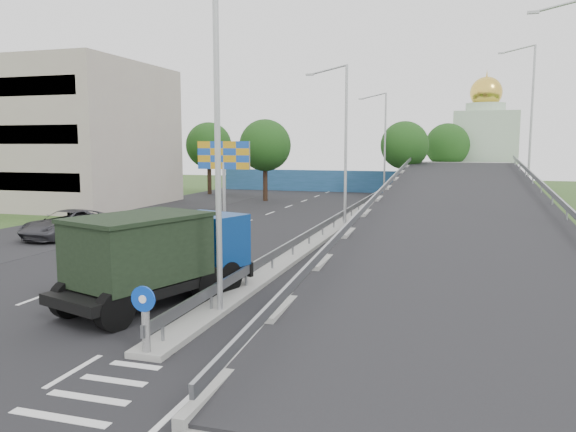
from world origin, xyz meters
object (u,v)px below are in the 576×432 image
at_px(sign_bollard, 145,319).
at_px(lamp_post_mid, 343,136).
at_px(lamp_post_near, 211,126).
at_px(church, 484,144).
at_px(parked_car_c, 68,224).
at_px(dump_truck, 160,254).
at_px(lamp_post_far, 383,139).
at_px(billboard, 224,160).

relative_size(sign_bollard, lamp_post_mid, 0.17).
bearing_deg(lamp_post_mid, lamp_post_near, -90.00).
distance_m(church, parked_car_c, 49.40).
height_order(lamp_post_mid, church, church).
bearing_deg(dump_truck, lamp_post_far, 105.18).
distance_m(sign_bollard, billboard, 27.53).
xyz_separation_m(lamp_post_near, lamp_post_mid, (0.00, 20.00, 0.00)).
bearing_deg(lamp_post_near, church, 79.62).
height_order(church, dump_truck, church).
height_order(sign_bollard, lamp_post_mid, lamp_post_mid).
height_order(lamp_post_near, church, church).
bearing_deg(church, sign_bollard, -99.81).
bearing_deg(lamp_post_near, lamp_post_far, 90.00).
relative_size(church, billboard, 2.51).
bearing_deg(church, parked_car_c, -119.08).
distance_m(lamp_post_mid, parked_car_c, 17.40).
bearing_deg(lamp_post_near, billboard, 112.49).
relative_size(sign_bollard, lamp_post_far, 0.17).
distance_m(billboard, dump_truck, 22.53).
height_order(sign_bollard, dump_truck, dump_truck).
xyz_separation_m(sign_bollard, lamp_post_far, (0.11, 43.83, 4.77)).
bearing_deg(lamp_post_far, dump_truck, -93.27).
bearing_deg(lamp_post_near, dump_truck, 162.87).
bearing_deg(lamp_post_far, lamp_post_mid, -90.00).
bearing_deg(lamp_post_mid, parked_car_c, -147.33).
xyz_separation_m(lamp_post_mid, lamp_post_far, (0.00, 20.00, 0.00)).
relative_size(lamp_post_mid, church, 0.73).
height_order(lamp_post_near, lamp_post_far, same).
bearing_deg(lamp_post_far, sign_bollard, -90.14).
height_order(sign_bollard, lamp_post_near, lamp_post_near).
bearing_deg(parked_car_c, lamp_post_far, 71.56).
bearing_deg(dump_truck, lamp_post_mid, 101.81).
height_order(lamp_post_far, billboard, lamp_post_far).
bearing_deg(lamp_post_mid, lamp_post_far, 90.00).
bearing_deg(sign_bollard, dump_truck, 115.30).
height_order(sign_bollard, parked_car_c, sign_bollard).
xyz_separation_m(billboard, parked_car_c, (-4.91, -10.99, -3.40)).
height_order(dump_truck, parked_car_c, dump_truck).
xyz_separation_m(lamp_post_far, parked_car_c, (-14.02, -28.99, -5.02)).
bearing_deg(billboard, church, 59.30).
distance_m(church, dump_truck, 54.79).
relative_size(sign_bollard, billboard, 0.30).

